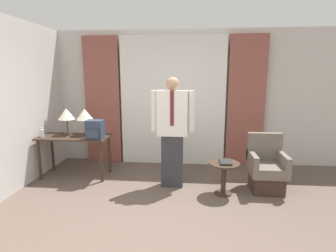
{
  "coord_description": "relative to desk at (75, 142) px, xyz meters",
  "views": [
    {
      "loc": [
        0.39,
        -2.44,
        1.83
      ],
      "look_at": [
        0.02,
        1.52,
        1.04
      ],
      "focal_mm": 28.0,
      "sensor_mm": 36.0,
      "label": 1
    }
  ],
  "objects": [
    {
      "name": "side_table",
      "position": [
        2.59,
        -0.52,
        -0.29
      ],
      "size": [
        0.47,
        0.47,
        0.51
      ],
      "color": "#38281E",
      "rests_on": "ground_plane"
    },
    {
      "name": "table_lamp_right",
      "position": [
        0.17,
        0.11,
        0.48
      ],
      "size": [
        0.3,
        0.3,
        0.48
      ],
      "color": "#4C4238",
      "rests_on": "desk"
    },
    {
      "name": "backpack",
      "position": [
        0.45,
        -0.15,
        0.27
      ],
      "size": [
        0.28,
        0.23,
        0.33
      ],
      "color": "#2D384C",
      "rests_on": "desk"
    },
    {
      "name": "book",
      "position": [
        2.61,
        -0.53,
        -0.11
      ],
      "size": [
        0.17,
        0.26,
        0.03
      ],
      "color": "black",
      "rests_on": "side_table"
    },
    {
      "name": "person",
      "position": [
        1.78,
        -0.27,
        0.34
      ],
      "size": [
        0.7,
        0.23,
        1.79
      ],
      "color": "#2D2D33",
      "rests_on": "ground_plane"
    },
    {
      "name": "wall_back",
      "position": [
        1.7,
        0.99,
        0.72
      ],
      "size": [
        10.0,
        0.06,
        2.7
      ],
      "color": "beige",
      "rests_on": "ground_plane"
    },
    {
      "name": "armchair",
      "position": [
        3.29,
        -0.29,
        -0.3
      ],
      "size": [
        0.55,
        0.57,
        0.89
      ],
      "color": "#38281E",
      "rests_on": "ground_plane"
    },
    {
      "name": "curtain_sheer_center",
      "position": [
        1.7,
        0.86,
        0.66
      ],
      "size": [
        2.09,
        0.06,
        2.58
      ],
      "color": "white",
      "rests_on": "ground_plane"
    },
    {
      "name": "ground_plane",
      "position": [
        1.7,
        -1.94,
        -0.63
      ],
      "size": [
        16.0,
        16.0,
        0.0
      ],
      "primitive_type": "plane",
      "color": "brown"
    },
    {
      "name": "table_lamp_left",
      "position": [
        -0.17,
        0.11,
        0.48
      ],
      "size": [
        0.3,
        0.3,
        0.48
      ],
      "color": "#4C4238",
      "rests_on": "desk"
    },
    {
      "name": "desk",
      "position": [
        0.0,
        0.0,
        0.0
      ],
      "size": [
        1.24,
        0.56,
        0.74
      ],
      "color": "#38281E",
      "rests_on": "ground_plane"
    },
    {
      "name": "curtain_drape_right",
      "position": [
        3.14,
        0.86,
        0.66
      ],
      "size": [
        0.72,
        0.06,
        2.58
      ],
      "color": "brown",
      "rests_on": "ground_plane"
    },
    {
      "name": "bottle_near_edge",
      "position": [
        -0.54,
        -0.11,
        0.18
      ],
      "size": [
        0.08,
        0.08,
        0.17
      ],
      "color": "silver",
      "rests_on": "desk"
    },
    {
      "name": "curtain_drape_left",
      "position": [
        0.25,
        0.86,
        0.66
      ],
      "size": [
        0.72,
        0.06,
        2.58
      ],
      "color": "brown",
      "rests_on": "ground_plane"
    }
  ]
}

